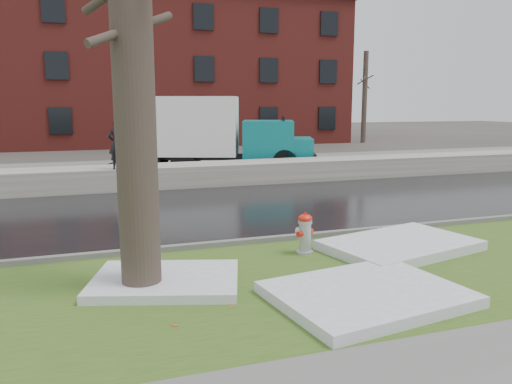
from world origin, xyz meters
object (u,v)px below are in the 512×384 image
object	(u,v)px
tree	(132,35)
box_truck	(203,132)
worker	(117,144)
fire_hydrant	(305,232)

from	to	relation	value
tree	box_truck	bearing A→B (deg)	73.45
worker	tree	bearing A→B (deg)	91.59
box_truck	fire_hydrant	bearing A→B (deg)	-74.14
tree	worker	xyz separation A→B (m)	(0.23, 8.99, -2.19)
fire_hydrant	tree	world-z (taller)	tree
worker	fire_hydrant	bearing A→B (deg)	112.32
fire_hydrant	box_truck	bearing A→B (deg)	61.21
tree	box_truck	xyz separation A→B (m)	(3.97, 13.35, -2.09)
tree	box_truck	distance (m)	14.09
tree	worker	bearing A→B (deg)	88.51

